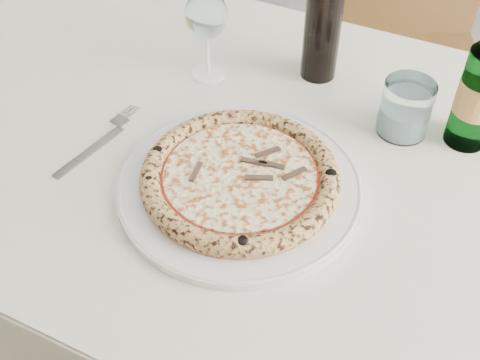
{
  "coord_description": "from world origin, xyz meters",
  "views": [
    {
      "loc": [
        0.5,
        -0.94,
        1.4
      ],
      "look_at": [
        0.23,
        -0.39,
        0.78
      ],
      "focal_mm": 45.0,
      "sensor_mm": 36.0,
      "label": 1
    }
  ],
  "objects_px": {
    "plate": "(240,185)",
    "tumbler": "(405,111)",
    "wine_glass": "(206,17)",
    "dining_table": "(266,188)",
    "pizza": "(240,177)",
    "chair_far": "(403,29)",
    "wine_bottle": "(323,19)"
  },
  "relations": [
    {
      "from": "dining_table",
      "to": "wine_glass",
      "type": "distance_m",
      "value": 0.31
    },
    {
      "from": "dining_table",
      "to": "plate",
      "type": "relative_size",
      "value": 3.94
    },
    {
      "from": "chair_far",
      "to": "tumbler",
      "type": "bearing_deg",
      "value": -78.58
    },
    {
      "from": "dining_table",
      "to": "wine_glass",
      "type": "xyz_separation_m",
      "value": [
        -0.18,
        0.14,
        0.21
      ]
    },
    {
      "from": "dining_table",
      "to": "pizza",
      "type": "xyz_separation_m",
      "value": [
        -0.0,
        -0.1,
        0.12
      ]
    },
    {
      "from": "plate",
      "to": "pizza",
      "type": "distance_m",
      "value": 0.02
    },
    {
      "from": "pizza",
      "to": "wine_bottle",
      "type": "height_order",
      "value": "wine_bottle"
    },
    {
      "from": "chair_far",
      "to": "plate",
      "type": "distance_m",
      "value": 0.96
    },
    {
      "from": "tumbler",
      "to": "chair_far",
      "type": "bearing_deg",
      "value": 101.42
    },
    {
      "from": "chair_far",
      "to": "pizza",
      "type": "bearing_deg",
      "value": -92.28
    },
    {
      "from": "dining_table",
      "to": "chair_far",
      "type": "bearing_deg",
      "value": 87.45
    },
    {
      "from": "dining_table",
      "to": "tumbler",
      "type": "bearing_deg",
      "value": 37.82
    },
    {
      "from": "plate",
      "to": "wine_bottle",
      "type": "relative_size",
      "value": 1.39
    },
    {
      "from": "chair_far",
      "to": "plate",
      "type": "height_order",
      "value": "chair_far"
    },
    {
      "from": "plate",
      "to": "tumbler",
      "type": "distance_m",
      "value": 0.3
    },
    {
      "from": "pizza",
      "to": "wine_bottle",
      "type": "relative_size",
      "value": 1.12
    },
    {
      "from": "pizza",
      "to": "dining_table",
      "type": "bearing_deg",
      "value": 90.0
    },
    {
      "from": "dining_table",
      "to": "wine_glass",
      "type": "height_order",
      "value": "wine_glass"
    },
    {
      "from": "chair_far",
      "to": "wine_bottle",
      "type": "distance_m",
      "value": 0.69
    },
    {
      "from": "wine_glass",
      "to": "plate",
      "type": "bearing_deg",
      "value": -52.79
    },
    {
      "from": "dining_table",
      "to": "pizza",
      "type": "bearing_deg",
      "value": -90.0
    },
    {
      "from": "chair_far",
      "to": "wine_glass",
      "type": "distance_m",
      "value": 0.8
    },
    {
      "from": "plate",
      "to": "tumbler",
      "type": "relative_size",
      "value": 3.97
    },
    {
      "from": "plate",
      "to": "wine_glass",
      "type": "distance_m",
      "value": 0.32
    },
    {
      "from": "dining_table",
      "to": "chair_far",
      "type": "distance_m",
      "value": 0.84
    },
    {
      "from": "plate",
      "to": "wine_glass",
      "type": "relative_size",
      "value": 2.22
    },
    {
      "from": "wine_bottle",
      "to": "tumbler",
      "type": "bearing_deg",
      "value": -26.19
    },
    {
      "from": "dining_table",
      "to": "chair_far",
      "type": "height_order",
      "value": "chair_far"
    },
    {
      "from": "pizza",
      "to": "plate",
      "type": "bearing_deg",
      "value": 60.0
    },
    {
      "from": "dining_table",
      "to": "plate",
      "type": "xyz_separation_m",
      "value": [
        0.0,
        -0.1,
        0.1
      ]
    },
    {
      "from": "chair_far",
      "to": "wine_glass",
      "type": "height_order",
      "value": "chair_far"
    },
    {
      "from": "plate",
      "to": "tumbler",
      "type": "height_order",
      "value": "tumbler"
    }
  ]
}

